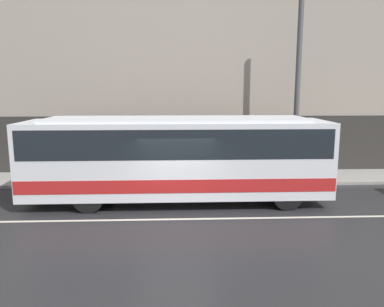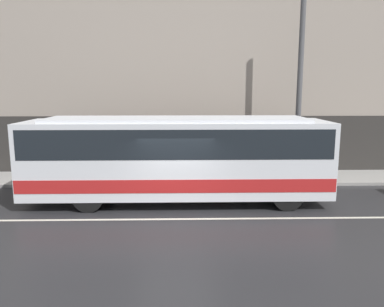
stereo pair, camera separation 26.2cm
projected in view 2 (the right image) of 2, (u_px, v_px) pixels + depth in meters
The scene contains 7 objects.
ground_plane at pixel (176, 219), 11.86m from camera, with size 60.00×60.00×0.00m, color #262628.
sidewalk at pixel (178, 178), 17.07m from camera, with size 60.00×2.61×0.13m.
building_facade at pixel (178, 40), 17.43m from camera, with size 60.00×0.35×13.09m.
lane_stripe at pixel (176, 219), 11.86m from camera, with size 54.00×0.14×0.01m.
transit_bus at pixel (177, 155), 13.44m from camera, with size 10.73×2.53×3.08m.
utility_pole_near at pixel (299, 89), 15.91m from camera, with size 0.23×0.23×7.87m.
pedestrian_waiting at pixel (222, 162), 16.52m from camera, with size 0.36×0.36×1.65m.
Camera 2 is at (0.26, -11.34, 4.07)m, focal length 35.00 mm.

